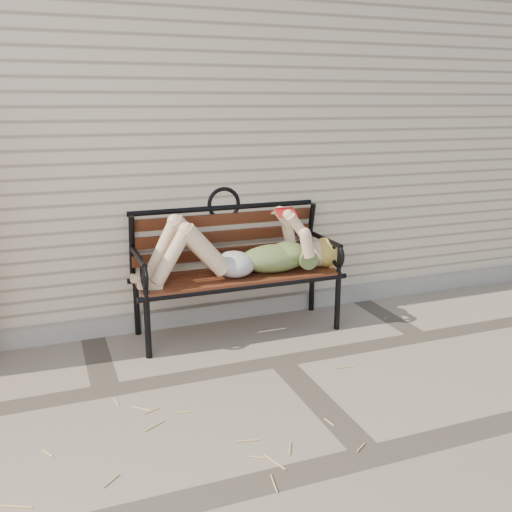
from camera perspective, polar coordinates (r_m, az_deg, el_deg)
name	(u,v)px	position (r m, az deg, el deg)	size (l,w,h in m)	color
ground	(280,361)	(4.28, 2.43, -10.46)	(80.00, 80.00, 0.00)	gray
house_wall	(178,134)	(6.72, -7.80, 12.03)	(8.00, 4.00, 3.00)	beige
foundation_strip	(237,309)	(5.08, -1.90, -5.29)	(8.00, 0.10, 0.15)	#ABA59A
garden_bench	(233,252)	(4.69, -2.27, 0.36)	(1.80, 0.72, 1.16)	black
reading_woman	(241,252)	(4.55, -1.53, 0.43)	(1.70, 0.39, 0.53)	#0A3A47
straw_scatter	(147,472)	(3.19, -10.82, -20.43)	(2.74, 1.71, 0.01)	#DEB86C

